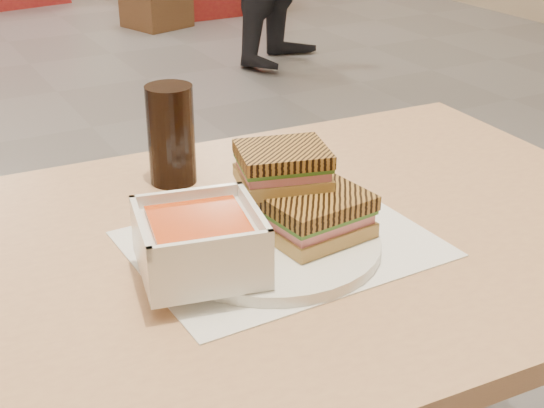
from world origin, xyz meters
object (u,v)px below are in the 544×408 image
cola_glass (171,135)px  soup_bowl (200,244)px  panini_lower (316,215)px  plate (272,244)px  main_table (223,325)px

cola_glass → soup_bowl: bearing=-106.0°
panini_lower → cola_glass: cola_glass is taller
plate → soup_bowl: size_ratio=1.68×
main_table → cola_glass: size_ratio=8.47×
soup_bowl → panini_lower: soup_bowl is taller
plate → cola_glass: 0.26m
main_table → cola_glass: cola_glass is taller
soup_bowl → plate: bearing=13.5°
soup_bowl → cola_glass: (0.08, 0.28, 0.02)m
plate → soup_bowl: bearing=-166.5°
main_table → panini_lower: (0.10, -0.05, 0.16)m
main_table → cola_glass: 0.29m
main_table → soup_bowl: size_ratio=7.80×
main_table → plate: (0.05, -0.04, 0.12)m
plate → soup_bowl: soup_bowl is taller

